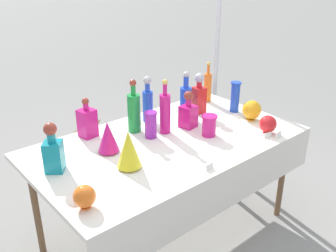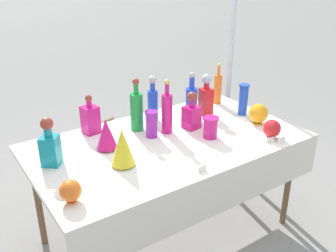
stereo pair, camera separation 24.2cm
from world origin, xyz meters
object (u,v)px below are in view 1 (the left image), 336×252
at_px(tall_bottle_1, 148,102).
at_px(slender_vase_0, 151,124).
at_px(slender_vase_1, 235,96).
at_px(slender_vase_2, 209,125).
at_px(fluted_vase_0, 108,137).
at_px(round_bowl_0, 268,124).
at_px(square_decanter_2, 188,113).
at_px(fluted_vase_1, 129,149).
at_px(canopy_pole, 216,63).
at_px(tall_bottle_0, 134,111).
at_px(round_bowl_2, 252,110).
at_px(tall_bottle_2, 165,112).
at_px(cardboard_box_behind_left, 119,151).
at_px(square_decanter_0, 199,95).
at_px(round_bowl_1, 84,196).
at_px(square_decanter_1, 53,151).
at_px(tall_bottle_4, 208,86).
at_px(square_decanter_3, 87,122).
at_px(tall_bottle_3, 186,100).
at_px(cardboard_box_behind_right, 93,153).

xyz_separation_m(tall_bottle_1, slender_vase_0, (-0.16, -0.23, -0.05)).
xyz_separation_m(slender_vase_1, slender_vase_2, (-0.47, -0.18, -0.05)).
bearing_deg(slender_vase_1, fluted_vase_0, 177.01).
relative_size(tall_bottle_1, round_bowl_0, 2.69).
relative_size(square_decanter_2, fluted_vase_1, 1.18).
bearing_deg(canopy_pole, round_bowl_0, -116.95).
bearing_deg(canopy_pole, slender_vase_2, -139.22).
relative_size(tall_bottle_0, fluted_vase_1, 1.64).
height_order(square_decanter_2, round_bowl_2, square_decanter_2).
xyz_separation_m(tall_bottle_2, round_bowl_0, (0.52, -0.46, -0.08)).
bearing_deg(cardboard_box_behind_left, square_decanter_0, -79.16).
xyz_separation_m(square_decanter_2, round_bowl_1, (-1.02, -0.37, -0.04)).
bearing_deg(tall_bottle_0, tall_bottle_1, 24.38).
bearing_deg(tall_bottle_1, canopy_pole, 13.34).
distance_m(tall_bottle_1, slender_vase_1, 0.69).
height_order(tall_bottle_0, square_decanter_1, tall_bottle_0).
bearing_deg(tall_bottle_0, round_bowl_1, -141.17).
bearing_deg(tall_bottle_1, tall_bottle_4, 0.77).
bearing_deg(square_decanter_2, tall_bottle_0, 150.14).
bearing_deg(slender_vase_0, fluted_vase_0, 179.51).
height_order(square_decanter_2, square_decanter_3, square_decanter_3).
xyz_separation_m(fluted_vase_0, canopy_pole, (1.44, 0.46, 0.13)).
height_order(tall_bottle_1, square_decanter_0, tall_bottle_1).
height_order(slender_vase_2, round_bowl_2, round_bowl_2).
bearing_deg(canopy_pole, tall_bottle_0, -164.81).
bearing_deg(tall_bottle_1, square_decanter_1, -164.79).
bearing_deg(slender_vase_2, square_decanter_0, 54.88).
height_order(fluted_vase_0, round_bowl_0, fluted_vase_0).
bearing_deg(round_bowl_1, canopy_pole, 25.33).
height_order(square_decanter_3, canopy_pole, canopy_pole).
bearing_deg(square_decanter_2, tall_bottle_3, 53.06).
bearing_deg(square_decanter_0, cardboard_box_behind_right, 115.00).
distance_m(slender_vase_2, round_bowl_2, 0.44).
relative_size(square_decanter_0, slender_vase_2, 2.18).
bearing_deg(tall_bottle_4, fluted_vase_1, -157.10).
relative_size(fluted_vase_1, round_bowl_0, 1.79).
relative_size(square_decanter_2, slender_vase_2, 1.85).
distance_m(round_bowl_0, cardboard_box_behind_right, 1.73).
relative_size(tall_bottle_0, tall_bottle_2, 0.98).
relative_size(tall_bottle_2, fluted_vase_0, 1.87).
xyz_separation_m(square_decanter_0, slender_vase_0, (-0.55, -0.11, -0.05)).
bearing_deg(canopy_pole, tall_bottle_3, -153.21).
relative_size(tall_bottle_4, round_bowl_1, 2.84).
xyz_separation_m(square_decanter_1, square_decanter_3, (0.37, 0.28, -0.02)).
height_order(square_decanter_1, slender_vase_1, square_decanter_1).
bearing_deg(fluted_vase_1, tall_bottle_1, 43.27).
bearing_deg(tall_bottle_4, slender_vase_1, -91.02).
bearing_deg(tall_bottle_3, slender_vase_0, -165.58).
height_order(tall_bottle_3, square_decanter_3, tall_bottle_3).
height_order(slender_vase_1, round_bowl_0, slender_vase_1).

